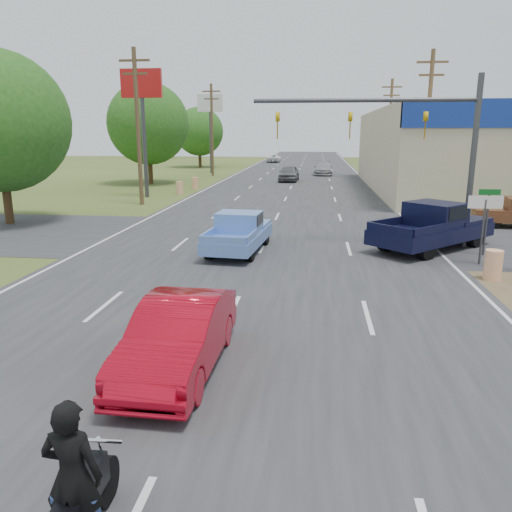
# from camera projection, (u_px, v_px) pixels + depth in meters

# --- Properties ---
(main_road) EXTENTS (15.00, 180.00, 0.02)m
(main_road) POSITION_uv_depth(u_px,v_px,m) (291.00, 188.00, 44.32)
(main_road) COLOR #2D2D30
(main_road) RESTS_ON ground
(cross_road) EXTENTS (120.00, 10.00, 0.02)m
(cross_road) POSITION_uv_depth(u_px,v_px,m) (267.00, 237.00, 23.11)
(cross_road) COLOR #2D2D30
(cross_road) RESTS_ON ground
(utility_pole_2) EXTENTS (2.00, 0.28, 10.00)m
(utility_pole_2) POSITION_uv_depth(u_px,v_px,m) (428.00, 124.00, 33.30)
(utility_pole_2) COLOR #4C3823
(utility_pole_2) RESTS_ON ground
(utility_pole_3) EXTENTS (2.00, 0.28, 10.00)m
(utility_pole_3) POSITION_uv_depth(u_px,v_px,m) (390.00, 127.00, 50.65)
(utility_pole_3) COLOR #4C3823
(utility_pole_3) RESTS_ON ground
(utility_pole_5) EXTENTS (2.00, 0.28, 10.00)m
(utility_pole_5) POSITION_uv_depth(u_px,v_px,m) (138.00, 124.00, 32.56)
(utility_pole_5) COLOR #4C3823
(utility_pole_5) RESTS_ON ground
(utility_pole_6) EXTENTS (2.00, 0.28, 10.00)m
(utility_pole_6) POSITION_uv_depth(u_px,v_px,m) (212.00, 128.00, 55.71)
(utility_pole_6) COLOR #4C3823
(utility_pole_6) RESTS_ON ground
(tree_1) EXTENTS (7.56, 7.56, 9.36)m
(tree_1) POSITION_uv_depth(u_px,v_px,m) (148.00, 124.00, 46.46)
(tree_1) COLOR #422D19
(tree_1) RESTS_ON ground
(tree_2) EXTENTS (6.72, 6.72, 8.32)m
(tree_2) POSITION_uv_depth(u_px,v_px,m) (199.00, 132.00, 69.83)
(tree_2) COLOR #422D19
(tree_2) RESTS_ON ground
(tree_5) EXTENTS (7.98, 7.98, 9.88)m
(tree_5) POSITION_uv_depth(u_px,v_px,m) (468.00, 127.00, 92.55)
(tree_5) COLOR #422D19
(tree_5) RESTS_ON ground
(tree_6) EXTENTS (8.82, 8.82, 10.92)m
(tree_6) POSITION_uv_depth(u_px,v_px,m) (154.00, 124.00, 99.22)
(tree_6) COLOR #422D19
(tree_6) RESTS_ON ground
(barrel_0) EXTENTS (0.56, 0.56, 1.00)m
(barrel_0) POSITION_uv_depth(u_px,v_px,m) (493.00, 265.00, 16.29)
(barrel_0) COLOR orange
(barrel_0) RESTS_ON ground
(barrel_1) EXTENTS (0.56, 0.56, 1.00)m
(barrel_1) POSITION_uv_depth(u_px,v_px,m) (443.00, 221.00, 24.45)
(barrel_1) COLOR orange
(barrel_1) RESTS_ON ground
(barrel_2) EXTENTS (0.56, 0.56, 1.00)m
(barrel_2) POSITION_uv_depth(u_px,v_px,m) (180.00, 188.00, 39.39)
(barrel_2) COLOR orange
(barrel_2) RESTS_ON ground
(barrel_3) EXTENTS (0.56, 0.56, 1.00)m
(barrel_3) POSITION_uv_depth(u_px,v_px,m) (195.00, 183.00, 43.21)
(barrel_3) COLOR orange
(barrel_3) RESTS_ON ground
(pole_sign_left_near) EXTENTS (3.00, 0.35, 9.20)m
(pole_sign_left_near) POSITION_uv_depth(u_px,v_px,m) (142.00, 98.00, 36.09)
(pole_sign_left_near) COLOR #3F3F44
(pole_sign_left_near) RESTS_ON ground
(pole_sign_left_far) EXTENTS (3.00, 0.35, 9.20)m
(pole_sign_left_far) POSITION_uv_depth(u_px,v_px,m) (210.00, 112.00, 59.24)
(pole_sign_left_far) COLOR #3F3F44
(pole_sign_left_far) RESTS_ON ground
(lane_sign) EXTENTS (1.20, 0.08, 2.52)m
(lane_sign) POSITION_uv_depth(u_px,v_px,m) (484.00, 213.00, 17.87)
(lane_sign) COLOR #3F3F44
(lane_sign) RESTS_ON ground
(street_name_sign) EXTENTS (0.80, 0.08, 2.61)m
(street_name_sign) POSITION_uv_depth(u_px,v_px,m) (487.00, 215.00, 19.31)
(street_name_sign) COLOR #3F3F44
(street_name_sign) RESTS_ON ground
(signal_mast) EXTENTS (9.12, 0.40, 7.00)m
(signal_mast) POSITION_uv_depth(u_px,v_px,m) (408.00, 131.00, 20.34)
(signal_mast) COLOR #3F3F44
(signal_mast) RESTS_ON ground
(red_convertible) EXTENTS (1.65, 4.46, 1.46)m
(red_convertible) POSITION_uv_depth(u_px,v_px,m) (179.00, 337.00, 9.98)
(red_convertible) COLOR #A20717
(red_convertible) RESTS_ON ground
(rider) EXTENTS (0.68, 0.46, 1.85)m
(rider) POSITION_uv_depth(u_px,v_px,m) (73.00, 485.00, 5.49)
(rider) COLOR black
(rider) RESTS_ON ground
(blue_pickup) EXTENTS (2.31, 5.02, 1.61)m
(blue_pickup) POSITION_uv_depth(u_px,v_px,m) (239.00, 232.00, 20.23)
(blue_pickup) COLOR black
(blue_pickup) RESTS_ON ground
(navy_pickup) EXTENTS (5.76, 5.72, 1.94)m
(navy_pickup) POSITION_uv_depth(u_px,v_px,m) (435.00, 225.00, 20.64)
(navy_pickup) COLOR black
(navy_pickup) RESTS_ON ground
(distant_car_grey) EXTENTS (2.06, 4.70, 1.57)m
(distant_car_grey) POSITION_uv_depth(u_px,v_px,m) (289.00, 173.00, 50.05)
(distant_car_grey) COLOR #5C5D62
(distant_car_grey) RESTS_ON ground
(distant_car_silver) EXTENTS (2.20, 5.26, 1.52)m
(distant_car_silver) POSITION_uv_depth(u_px,v_px,m) (323.00, 168.00, 57.84)
(distant_car_silver) COLOR #A1A0A5
(distant_car_silver) RESTS_ON ground
(distant_car_white) EXTENTS (2.20, 4.74, 1.31)m
(distant_car_white) POSITION_uv_depth(u_px,v_px,m) (274.00, 158.00, 83.05)
(distant_car_white) COLOR white
(distant_car_white) RESTS_ON ground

